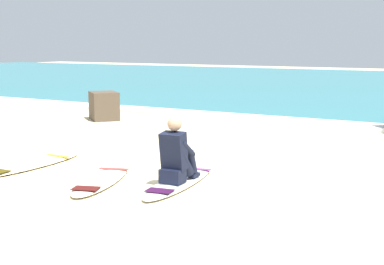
{
  "coord_description": "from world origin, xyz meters",
  "views": [
    {
      "loc": [
        5.36,
        -7.2,
        2.05
      ],
      "look_at": [
        0.52,
        0.91,
        0.55
      ],
      "focal_mm": 52.91,
      "sensor_mm": 36.0,
      "label": 1
    }
  ],
  "objects_px": {
    "surfer_seated": "(176,156)",
    "surfboard_spare_far": "(31,165)",
    "surfboard_spare_near": "(102,180)",
    "shoreline_rock": "(104,106)",
    "surfboard_main": "(180,181)"
  },
  "relations": [
    {
      "from": "surfer_seated",
      "to": "surfboard_spare_far",
      "type": "xyz_separation_m",
      "value": [
        -2.78,
        -0.16,
        -0.4
      ]
    },
    {
      "from": "surfboard_spare_near",
      "to": "shoreline_rock",
      "type": "relative_size",
      "value": 2.46
    },
    {
      "from": "surfboard_spare_far",
      "to": "shoreline_rock",
      "type": "bearing_deg",
      "value": 117.69
    },
    {
      "from": "shoreline_rock",
      "to": "surfboard_spare_far",
      "type": "bearing_deg",
      "value": -62.31
    },
    {
      "from": "surfboard_spare_far",
      "to": "shoreline_rock",
      "type": "height_order",
      "value": "shoreline_rock"
    },
    {
      "from": "surfboard_main",
      "to": "surfboard_spare_far",
      "type": "height_order",
      "value": "same"
    },
    {
      "from": "surfboard_spare_near",
      "to": "surfboard_spare_far",
      "type": "bearing_deg",
      "value": 172.72
    },
    {
      "from": "surfboard_main",
      "to": "surfboard_spare_far",
      "type": "distance_m",
      "value": 2.76
    },
    {
      "from": "surfboard_spare_far",
      "to": "shoreline_rock",
      "type": "xyz_separation_m",
      "value": [
        -2.73,
        5.2,
        0.34
      ]
    },
    {
      "from": "surfboard_main",
      "to": "shoreline_rock",
      "type": "bearing_deg",
      "value": 138.34
    },
    {
      "from": "surfer_seated",
      "to": "surfboard_spare_far",
      "type": "distance_m",
      "value": 2.81
    },
    {
      "from": "surfboard_spare_far",
      "to": "surfer_seated",
      "type": "bearing_deg",
      "value": 3.27
    },
    {
      "from": "surfboard_main",
      "to": "surfboard_spare_far",
      "type": "relative_size",
      "value": 1.07
    },
    {
      "from": "surfboard_spare_near",
      "to": "surfboard_spare_far",
      "type": "xyz_separation_m",
      "value": [
        -1.7,
        0.22,
        -0.0
      ]
    },
    {
      "from": "surfer_seated",
      "to": "shoreline_rock",
      "type": "distance_m",
      "value": 7.46
    }
  ]
}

